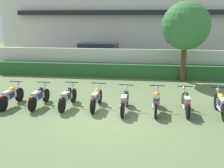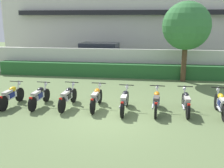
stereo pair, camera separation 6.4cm
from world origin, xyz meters
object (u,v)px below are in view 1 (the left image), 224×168
at_px(motorcycle_in_row_2, 68,97).
at_px(motorcycle_in_row_6, 186,102).
at_px(parked_car, 101,56).
at_px(motorcycle_in_row_1, 39,96).
at_px(motorcycle_in_row_4, 125,100).
at_px(tree_near_inspector, 186,26).
at_px(motorcycle_in_row_0, 11,96).
at_px(motorcycle_in_row_5, 156,101).
at_px(motorcycle_in_row_7, 221,103).
at_px(motorcycle_in_row_3, 96,98).

xyz_separation_m(motorcycle_in_row_2, motorcycle_in_row_6, (4.73, 0.02, -0.01)).
height_order(parked_car, motorcycle_in_row_2, parked_car).
relative_size(motorcycle_in_row_1, motorcycle_in_row_4, 0.94).
height_order(parked_car, tree_near_inspector, tree_near_inspector).
xyz_separation_m(tree_near_inspector, motorcycle_in_row_0, (-7.70, -5.60, -2.72)).
xyz_separation_m(parked_car, motorcycle_in_row_0, (-2.21, -9.00, -0.48)).
distance_m(parked_car, motorcycle_in_row_4, 9.36).
bearing_deg(parked_car, motorcycle_in_row_5, -62.65).
bearing_deg(motorcycle_in_row_1, motorcycle_in_row_7, -87.09).
bearing_deg(parked_car, motorcycle_in_row_3, -76.76).
distance_m(motorcycle_in_row_3, motorcycle_in_row_4, 1.19).
bearing_deg(motorcycle_in_row_1, motorcycle_in_row_3, -84.98).
bearing_deg(motorcycle_in_row_5, motorcycle_in_row_1, 92.89).
xyz_separation_m(motorcycle_in_row_0, motorcycle_in_row_3, (3.59, 0.20, -0.00)).
xyz_separation_m(motorcycle_in_row_3, motorcycle_in_row_6, (3.54, -0.02, -0.01)).
bearing_deg(motorcycle_in_row_4, motorcycle_in_row_0, 92.35).
xyz_separation_m(motorcycle_in_row_0, motorcycle_in_row_7, (8.41, 0.10, 0.00)).
height_order(motorcycle_in_row_1, motorcycle_in_row_7, motorcycle_in_row_7).
bearing_deg(motorcycle_in_row_7, motorcycle_in_row_3, 90.74).
bearing_deg(motorcycle_in_row_2, motorcycle_in_row_7, -87.25).
bearing_deg(motorcycle_in_row_5, motorcycle_in_row_0, 94.06).
bearing_deg(motorcycle_in_row_7, motorcycle_in_row_2, 91.30).
bearing_deg(motorcycle_in_row_5, motorcycle_in_row_7, -86.27).
distance_m(motorcycle_in_row_5, motorcycle_in_row_7, 2.41).
relative_size(motorcycle_in_row_1, motorcycle_in_row_3, 0.97).
relative_size(motorcycle_in_row_1, motorcycle_in_row_2, 0.95).
bearing_deg(motorcycle_in_row_3, motorcycle_in_row_0, 94.66).
relative_size(parked_car, motorcycle_in_row_6, 2.44).
bearing_deg(motorcycle_in_row_2, motorcycle_in_row_6, -86.44).
bearing_deg(motorcycle_in_row_6, parked_car, 29.66).
xyz_separation_m(tree_near_inspector, motorcycle_in_row_5, (-1.70, -5.52, -2.72)).
relative_size(tree_near_inspector, motorcycle_in_row_0, 2.39).
bearing_deg(motorcycle_in_row_7, motorcycle_in_row_0, 92.59).
xyz_separation_m(tree_near_inspector, motorcycle_in_row_2, (-5.30, -5.44, -2.72)).
relative_size(motorcycle_in_row_3, motorcycle_in_row_7, 1.00).
xyz_separation_m(motorcycle_in_row_1, motorcycle_in_row_7, (7.22, -0.02, 0.01)).
xyz_separation_m(motorcycle_in_row_0, motorcycle_in_row_5, (6.00, 0.08, -0.00)).
relative_size(motorcycle_in_row_0, motorcycle_in_row_6, 1.01).
height_order(motorcycle_in_row_5, motorcycle_in_row_6, motorcycle_in_row_5).
height_order(motorcycle_in_row_3, motorcycle_in_row_4, motorcycle_in_row_4).
xyz_separation_m(motorcycle_in_row_0, motorcycle_in_row_1, (1.18, 0.11, -0.01)).
xyz_separation_m(motorcycle_in_row_2, motorcycle_in_row_7, (6.01, -0.06, 0.00)).
distance_m(parked_car, motorcycle_in_row_6, 10.11).
xyz_separation_m(motorcycle_in_row_6, motorcycle_in_row_7, (1.28, -0.08, 0.01)).
height_order(parked_car, motorcycle_in_row_1, parked_car).
bearing_deg(motorcycle_in_row_2, tree_near_inspector, -40.91).
relative_size(motorcycle_in_row_2, motorcycle_in_row_5, 1.02).
xyz_separation_m(motorcycle_in_row_1, motorcycle_in_row_4, (3.58, -0.11, 0.01)).
height_order(parked_car, motorcycle_in_row_5, parked_car).
distance_m(tree_near_inspector, motorcycle_in_row_7, 6.18).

